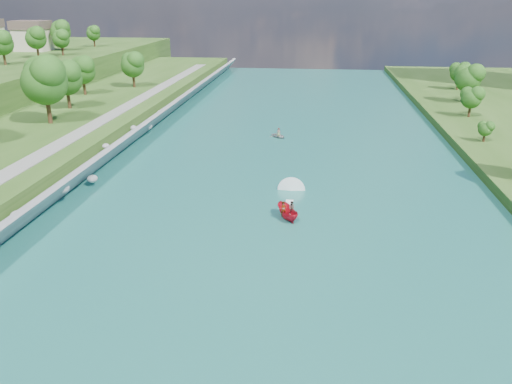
# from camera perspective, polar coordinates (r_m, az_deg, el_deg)

# --- Properties ---
(ground) EXTENTS (260.00, 260.00, 0.00)m
(ground) POSITION_cam_1_polar(r_m,az_deg,el_deg) (46.64, 0.48, -8.98)
(ground) COLOR #2D5119
(ground) RESTS_ON ground
(river_water) EXTENTS (55.00, 240.00, 0.10)m
(river_water) POSITION_cam_1_polar(r_m,az_deg,el_deg) (64.61, 2.46, -0.01)
(river_water) COLOR #175359
(river_water) RESTS_ON ground
(ridge_west) EXTENTS (60.00, 120.00, 9.00)m
(ridge_west) POSITION_cam_1_polar(r_m,az_deg,el_deg) (161.70, -26.39, 12.43)
(ridge_west) COLOR #2D5119
(ridge_west) RESTS_ON ground
(riprap_bank) EXTENTS (4.41, 236.00, 4.31)m
(riprap_bank) POSITION_cam_1_polar(r_m,az_deg,el_deg) (69.85, -19.25, 1.98)
(riprap_bank) COLOR slate
(riprap_bank) RESTS_ON ground
(riverside_path) EXTENTS (3.00, 200.00, 0.10)m
(riverside_path) POSITION_cam_1_polar(r_m,az_deg,el_deg) (73.25, -23.80, 3.65)
(riverside_path) COLOR gray
(riverside_path) RESTS_ON berm_west
(trees_ridge) EXTENTS (11.50, 51.71, 10.15)m
(trees_ridge) POSITION_cam_1_polar(r_m,az_deg,el_deg) (150.71, -22.51, 16.00)
(trees_ridge) COLOR #1D4F15
(trees_ridge) RESTS_ON ridge_west
(motorboat) EXTENTS (3.60, 18.99, 2.13)m
(motorboat) POSITION_cam_1_polar(r_m,az_deg,el_deg) (58.09, 3.68, -1.78)
(motorboat) COLOR red
(motorboat) RESTS_ON river_water
(raft) EXTENTS (3.94, 4.04, 1.72)m
(raft) POSITION_cam_1_polar(r_m,az_deg,el_deg) (90.13, 2.60, 6.50)
(raft) COLOR gray
(raft) RESTS_ON river_water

